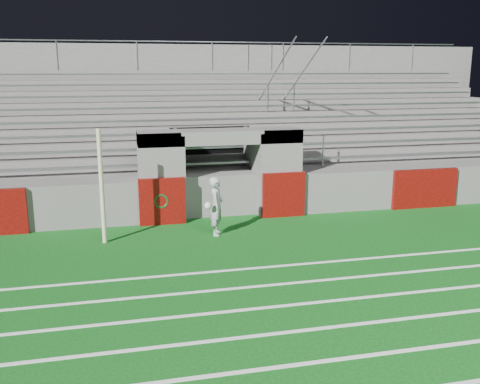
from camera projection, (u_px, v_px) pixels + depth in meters
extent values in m
plane|color=#0C4B12|center=(249.00, 253.00, 12.88)|extent=(90.00, 90.00, 0.00)
cylinder|color=beige|center=(102.00, 187.00, 13.35)|extent=(0.11, 0.11, 2.91)
cube|color=white|center=(329.00, 361.00, 8.14)|extent=(28.00, 0.09, 0.01)
cube|color=white|center=(306.00, 330.00, 9.09)|extent=(28.00, 0.09, 0.01)
cube|color=white|center=(288.00, 305.00, 10.03)|extent=(28.00, 0.09, 0.01)
cube|color=white|center=(273.00, 285.00, 10.98)|extent=(28.00, 0.09, 0.01)
cube|color=white|center=(260.00, 268.00, 11.93)|extent=(28.00, 0.09, 0.01)
cube|color=#605D5B|center=(453.00, 185.00, 17.46)|extent=(10.60, 0.35, 1.25)
cube|color=#605D5B|center=(160.00, 176.00, 15.51)|extent=(1.20, 1.00, 2.60)
cube|color=#605D5B|center=(278.00, 171.00, 16.31)|extent=(1.20, 1.00, 2.60)
cube|color=black|center=(210.00, 165.00, 17.53)|extent=(2.60, 0.20, 2.50)
cube|color=#605D5B|center=(180.00, 173.00, 16.23)|extent=(0.10, 2.20, 2.50)
cube|color=#605D5B|center=(253.00, 170.00, 16.74)|extent=(0.10, 2.20, 2.50)
cube|color=#605D5B|center=(220.00, 136.00, 15.66)|extent=(4.80, 1.00, 0.40)
cube|color=#605D5B|center=(200.00, 158.00, 19.59)|extent=(26.00, 8.00, 0.20)
cube|color=#605D5B|center=(201.00, 174.00, 19.73)|extent=(26.00, 8.00, 1.05)
cube|color=#4F0806|center=(162.00, 201.00, 15.12)|extent=(1.30, 0.15, 1.35)
cube|color=#4F0806|center=(283.00, 195.00, 15.92)|extent=(1.30, 0.15, 1.35)
cube|color=#4F0806|center=(425.00, 188.00, 16.98)|extent=(2.20, 0.15, 1.25)
cube|color=gray|center=(215.00, 162.00, 16.75)|extent=(23.00, 0.28, 0.06)
cube|color=#605D5B|center=(210.00, 159.00, 17.56)|extent=(24.00, 0.75, 0.38)
cube|color=gray|center=(210.00, 147.00, 17.37)|extent=(23.00, 0.28, 0.06)
cube|color=#605D5B|center=(206.00, 150.00, 18.23)|extent=(24.00, 0.75, 0.76)
cube|color=gray|center=(206.00, 133.00, 18.00)|extent=(23.00, 0.28, 0.06)
cube|color=#605D5B|center=(202.00, 142.00, 18.90)|extent=(24.00, 0.75, 1.14)
cube|color=gray|center=(203.00, 119.00, 18.62)|extent=(23.00, 0.28, 0.06)
cube|color=#605D5B|center=(199.00, 134.00, 19.56)|extent=(24.00, 0.75, 1.52)
cube|color=gray|center=(199.00, 107.00, 19.25)|extent=(23.00, 0.28, 0.06)
cube|color=#605D5B|center=(196.00, 126.00, 20.23)|extent=(24.00, 0.75, 1.90)
cube|color=gray|center=(196.00, 95.00, 19.87)|extent=(23.00, 0.28, 0.06)
cube|color=#605D5B|center=(193.00, 120.00, 20.90)|extent=(24.00, 0.75, 2.28)
cube|color=gray|center=(193.00, 84.00, 20.50)|extent=(23.00, 0.28, 0.06)
cube|color=#605D5B|center=(190.00, 113.00, 21.57)|extent=(24.00, 0.75, 2.66)
cube|color=gray|center=(190.00, 74.00, 21.13)|extent=(23.00, 0.28, 0.06)
cube|color=#605D5B|center=(188.00, 110.00, 22.20)|extent=(26.00, 0.60, 5.29)
cylinder|color=#A5A8AD|center=(294.00, 152.00, 16.98)|extent=(0.05, 0.05, 1.00)
cylinder|color=#A5A8AD|center=(268.00, 99.00, 19.48)|extent=(0.05, 0.05, 1.00)
cylinder|color=#A5A8AD|center=(248.00, 57.00, 21.98)|extent=(0.05, 0.05, 1.00)
cylinder|color=#A5A8AD|center=(268.00, 85.00, 19.37)|extent=(0.05, 6.02, 3.08)
cylinder|color=#A5A8AD|center=(323.00, 151.00, 17.20)|extent=(0.05, 0.05, 1.00)
cylinder|color=#A5A8AD|center=(294.00, 98.00, 19.70)|extent=(0.05, 0.05, 1.00)
cylinder|color=#A5A8AD|center=(271.00, 57.00, 22.20)|extent=(0.05, 0.05, 1.00)
cylinder|color=#A5A8AD|center=(294.00, 85.00, 19.59)|extent=(0.05, 6.02, 3.08)
cylinder|color=#A5A8AD|center=(57.00, 55.00, 20.30)|extent=(0.05, 0.05, 1.10)
cylinder|color=#A5A8AD|center=(137.00, 56.00, 20.97)|extent=(0.05, 0.05, 1.10)
cylinder|color=#A5A8AD|center=(212.00, 56.00, 21.64)|extent=(0.05, 0.05, 1.10)
cylinder|color=#A5A8AD|center=(283.00, 56.00, 22.30)|extent=(0.05, 0.05, 1.10)
cylinder|color=#A5A8AD|center=(350.00, 57.00, 22.97)|extent=(0.05, 0.05, 1.10)
cylinder|color=#A5A8AD|center=(412.00, 57.00, 23.64)|extent=(0.05, 0.05, 1.10)
cylinder|color=#A5A8AD|center=(187.00, 42.00, 21.29)|extent=(24.00, 0.05, 0.05)
imported|color=#A7ACB1|center=(217.00, 206.00, 14.17)|extent=(0.52, 0.66, 1.57)
sphere|color=white|center=(208.00, 206.00, 13.81)|extent=(0.19, 0.19, 0.19)
torus|color=#0B3914|center=(161.00, 200.00, 15.11)|extent=(0.60, 0.11, 0.60)
torus|color=#0C4016|center=(161.00, 201.00, 15.07)|extent=(0.44, 0.08, 0.44)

